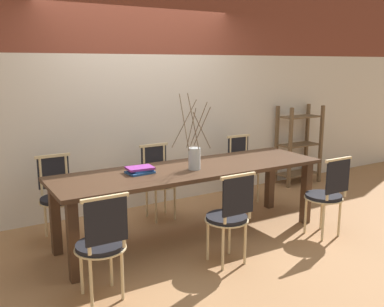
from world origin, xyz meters
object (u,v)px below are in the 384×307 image
chair_near_center (327,193)px  shelving_rack (299,145)px  vase_centerpiece (194,157)px  dining_table (192,176)px  chair_far_center (243,166)px  book_stack (140,170)px

chair_near_center → shelving_rack: shelving_rack is taller
vase_centerpiece → shelving_rack: vase_centerpiece is taller
dining_table → chair_near_center: bearing=-30.1°
shelving_rack → chair_far_center: bearing=-167.6°
chair_near_center → book_stack: 1.99m
chair_far_center → vase_centerpiece: vase_centerpiece is taller
chair_near_center → shelving_rack: bearing=53.5°
dining_table → chair_far_center: chair_far_center is taller
chair_near_center → chair_far_center: same height
dining_table → shelving_rack: 2.72m
chair_far_center → shelving_rack: bearing=-167.6°
chair_far_center → shelving_rack: shelving_rack is taller
dining_table → chair_near_center: 1.45m
chair_near_center → chair_far_center: bearing=90.5°
dining_table → book_stack: (-0.56, 0.07, 0.12)m
vase_centerpiece → shelving_rack: (2.54, 1.08, -0.30)m
chair_near_center → vase_centerpiece: bearing=152.9°
dining_table → chair_far_center: size_ratio=3.29×
shelving_rack → dining_table: bearing=-158.3°
chair_near_center → vase_centerpiece: size_ratio=1.14×
chair_near_center → shelving_rack: (1.28, 1.73, 0.11)m
shelving_rack → book_stack: bearing=-163.0°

